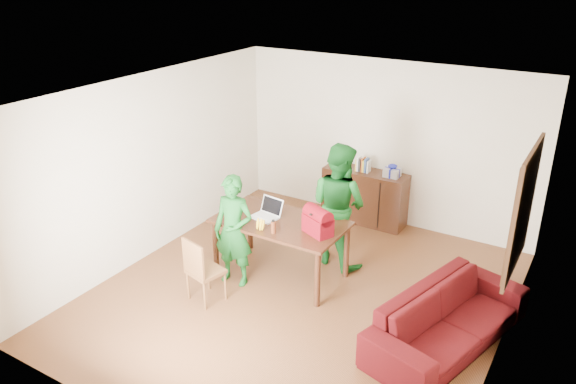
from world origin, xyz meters
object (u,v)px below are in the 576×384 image
Objects in this scene: sofa at (448,319)px; chair at (205,282)px; person_near at (234,231)px; laptop at (264,215)px; bottle at (273,227)px; red_bag at (318,223)px; table at (280,228)px; person_far at (339,205)px.

chair is at bearing 120.00° from sofa.
person_near reaches higher than laptop.
bottle is 0.58m from red_bag.
bottle reaches higher than table.
bottle is (0.11, -0.35, 0.20)m from table.
chair is 3.04m from sofa.
laptop is at bearing -170.46° from table.
table is 1.25m from chair.
person_far is (0.52, 0.73, 0.19)m from table.
table is 0.29m from laptop.
table is 1.15× the size of person_near.
table is 0.91m from person_far.
laptop is 0.18× the size of sofa.
laptop is (-0.24, -0.04, 0.16)m from table.
chair reaches higher than sofa.
person_far reaches higher than chair.
chair is (-0.50, -1.04, -0.46)m from table.
person_near is 3.91× the size of red_bag.
red_bag is (0.10, -0.80, 0.07)m from person_far.
person_far reaches higher than bottle.
chair is at bearing -115.46° from table.
red_bag is at bearing 112.18° from person_far.
table is 0.67m from red_bag.
chair is 2.28× the size of red_bag.
red_bag reaches higher than bottle.
person_far is 9.70× the size of bottle.
bottle is at bearing -126.42° from red_bag.
sofa is at bearing 1.38° from bottle.
bottle is 2.42m from sofa.
chair is 0.76m from person_near.
chair is 0.50× the size of person_far.
table is 4.49× the size of red_bag.
person_near reaches higher than red_bag.
person_far is at bearing 44.87° from person_near.
table is 2.50m from sofa.
red_bag is at bearing 98.75° from sofa.
person_near is 2.93m from sofa.
chair is 1.21m from laptop.
person_near reaches higher than chair.
table reaches higher than sofa.
person_far reaches higher than table.
red_bag is (1.11, 0.97, 0.72)m from chair.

